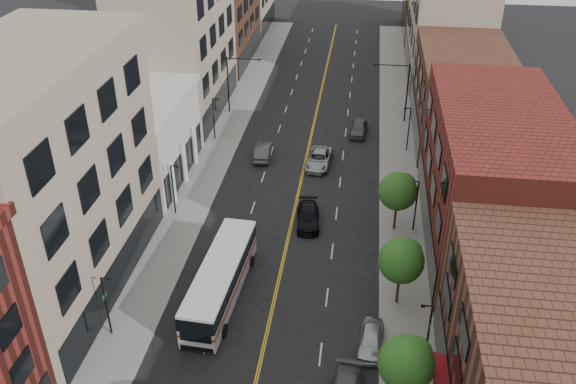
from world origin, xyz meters
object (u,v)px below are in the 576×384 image
at_px(city_bus, 221,278).
at_px(car_lane_c, 359,128).
at_px(car_parked_far, 371,340).
at_px(car_lane_behind, 263,151).
at_px(car_lane_b, 319,159).
at_px(car_lane_a, 308,217).

bearing_deg(city_bus, car_lane_c, 75.95).
height_order(car_parked_far, car_lane_behind, car_lane_behind).
relative_size(city_bus, car_lane_b, 2.26).
xyz_separation_m(car_parked_far, car_lane_b, (-5.90, 26.25, 0.06)).
bearing_deg(car_lane_a, car_lane_c, 72.93).
bearing_deg(car_lane_behind, city_bus, 87.78).
xyz_separation_m(city_bus, car_parked_far, (11.49, -3.95, -1.14)).
bearing_deg(car_parked_far, city_bus, 166.02).
height_order(car_lane_a, car_lane_b, car_lane_b).
relative_size(car_lane_behind, car_lane_c, 1.00).
relative_size(car_lane_a, car_lane_b, 0.91).
bearing_deg(car_lane_c, city_bus, -101.87).
relative_size(car_lane_a, car_lane_c, 1.08).
distance_m(city_bus, car_parked_far, 12.20).
height_order(car_parked_far, car_lane_a, car_lane_a).
xyz_separation_m(car_lane_behind, car_lane_b, (6.23, -0.96, 0.00)).
distance_m(car_parked_far, car_lane_c, 34.65).
bearing_deg(car_lane_behind, car_lane_c, -147.97).
bearing_deg(car_lane_behind, car_lane_a, 113.03).
xyz_separation_m(city_bus, car_lane_b, (5.59, 22.30, -1.07)).
bearing_deg(car_lane_b, car_parked_far, -73.08).
xyz_separation_m(city_bus, car_lane_a, (5.59, 10.94, -1.11)).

